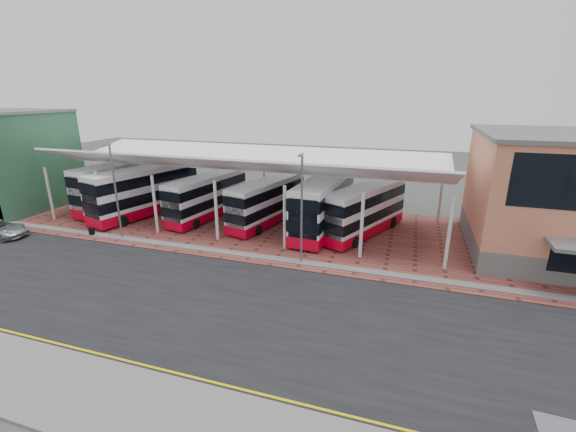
# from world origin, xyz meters

# --- Properties ---
(ground) EXTENTS (140.00, 140.00, 0.00)m
(ground) POSITION_xyz_m (0.00, 0.00, 0.00)
(ground) COLOR #3C3E3A
(road) EXTENTS (120.00, 14.00, 0.02)m
(road) POSITION_xyz_m (0.00, -1.00, 0.01)
(road) COLOR black
(road) RESTS_ON ground
(forecourt) EXTENTS (72.00, 16.00, 0.06)m
(forecourt) POSITION_xyz_m (2.00, 13.00, 0.03)
(forecourt) COLOR brown
(forecourt) RESTS_ON ground
(sidewalk) EXTENTS (120.00, 4.00, 0.14)m
(sidewalk) POSITION_xyz_m (0.00, -9.00, 0.07)
(sidewalk) COLOR slate
(sidewalk) RESTS_ON ground
(north_kerb) EXTENTS (120.00, 0.80, 0.14)m
(north_kerb) POSITION_xyz_m (0.00, 6.20, 0.07)
(north_kerb) COLOR slate
(north_kerb) RESTS_ON ground
(yellow_line_near) EXTENTS (120.00, 0.12, 0.01)m
(yellow_line_near) POSITION_xyz_m (0.00, -7.00, 0.03)
(yellow_line_near) COLOR #EDD200
(yellow_line_near) RESTS_ON road
(yellow_line_far) EXTENTS (120.00, 0.12, 0.01)m
(yellow_line_far) POSITION_xyz_m (0.00, -6.70, 0.03)
(yellow_line_far) COLOR #EDD200
(yellow_line_far) RESTS_ON road
(canopy) EXTENTS (37.00, 11.63, 7.07)m
(canopy) POSITION_xyz_m (-6.00, 13.94, 5.80)
(canopy) COLOR silver
(canopy) RESTS_ON ground
(shop_green) EXTENTS (6.40, 10.20, 10.22)m
(shop_green) POSITION_xyz_m (-30.00, 10.97, 5.12)
(shop_green) COLOR #2D5D3D
(shop_green) RESTS_ON ground
(lamp_west) EXTENTS (0.16, 0.90, 8.07)m
(lamp_west) POSITION_xyz_m (-14.00, 6.27, 4.36)
(lamp_west) COLOR slate
(lamp_west) RESTS_ON ground
(lamp_east) EXTENTS (0.16, 0.90, 8.07)m
(lamp_east) POSITION_xyz_m (2.00, 6.27, 4.36)
(lamp_east) COLOR slate
(lamp_east) RESTS_ON ground
(bus_0) EXTENTS (4.16, 12.18, 4.92)m
(bus_0) POSITION_xyz_m (-19.86, 14.38, 2.50)
(bus_0) COLOR white
(bus_0) RESTS_ON forecourt
(bus_1) EXTENTS (5.63, 12.01, 4.82)m
(bus_1) POSITION_xyz_m (-16.25, 12.69, 2.46)
(bus_1) COLOR white
(bus_1) RESTS_ON forecourt
(bus_2) EXTENTS (3.95, 10.40, 4.19)m
(bus_2) POSITION_xyz_m (-9.80, 13.74, 2.14)
(bus_2) COLOR white
(bus_2) RESTS_ON forecourt
(bus_3) EXTENTS (4.49, 10.28, 4.13)m
(bus_3) POSITION_xyz_m (-3.54, 13.91, 2.11)
(bus_3) COLOR white
(bus_3) RESTS_ON forecourt
(bus_4) EXTENTS (3.46, 11.74, 4.78)m
(bus_4) POSITION_xyz_m (1.95, 13.78, 2.43)
(bus_4) COLOR white
(bus_4) RESTS_ON forecourt
(bus_5) EXTENTS (6.24, 10.44, 4.26)m
(bus_5) POSITION_xyz_m (5.57, 13.79, 2.18)
(bus_5) COLOR white
(bus_5) RESTS_ON forecourt
(pedestrian) EXTENTS (0.61, 0.72, 1.69)m
(pedestrian) POSITION_xyz_m (-16.53, 7.20, 0.90)
(pedestrian) COLOR black
(pedestrian) RESTS_ON forecourt
(suitcase) EXTENTS (0.39, 0.28, 0.67)m
(suitcase) POSITION_xyz_m (-16.93, 6.00, 0.39)
(suitcase) COLOR black
(suitcase) RESTS_ON forecourt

